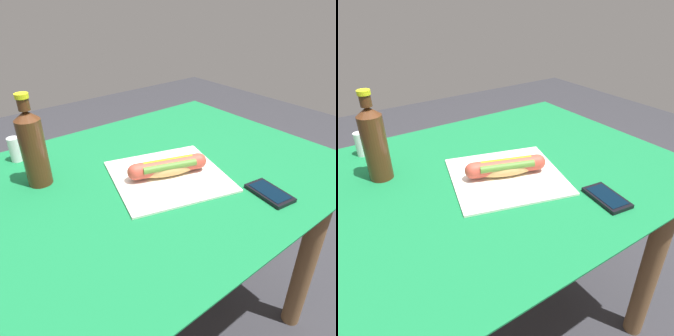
% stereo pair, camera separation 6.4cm
% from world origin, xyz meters
% --- Properties ---
extents(ground_plane, '(6.00, 6.00, 0.00)m').
position_xyz_m(ground_plane, '(0.00, 0.00, 0.00)').
color(ground_plane, '#2D2D33').
rests_on(ground_plane, ground).
extents(dining_table, '(1.10, 0.86, 0.74)m').
position_xyz_m(dining_table, '(0.00, 0.00, 0.60)').
color(dining_table, brown).
rests_on(dining_table, ground).
extents(paper_wrapper, '(0.38, 0.37, 0.01)m').
position_xyz_m(paper_wrapper, '(0.00, 0.05, 0.74)').
color(paper_wrapper, silver).
rests_on(paper_wrapper, dining_table).
extents(hot_dog, '(0.23, 0.11, 0.05)m').
position_xyz_m(hot_dog, '(0.00, 0.05, 0.77)').
color(hot_dog, tan).
rests_on(hot_dog, paper_wrapper).
extents(cell_phone, '(0.08, 0.13, 0.01)m').
position_xyz_m(cell_phone, '(-0.15, 0.29, 0.74)').
color(cell_phone, black).
rests_on(cell_phone, dining_table).
extents(soda_bottle, '(0.07, 0.07, 0.26)m').
position_xyz_m(soda_bottle, '(0.30, -0.15, 0.85)').
color(soda_bottle, '#4C2814').
rests_on(soda_bottle, dining_table).
extents(salt_shaker, '(0.04, 0.04, 0.08)m').
position_xyz_m(salt_shaker, '(0.31, -0.33, 0.78)').
color(salt_shaker, silver).
rests_on(salt_shaker, dining_table).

